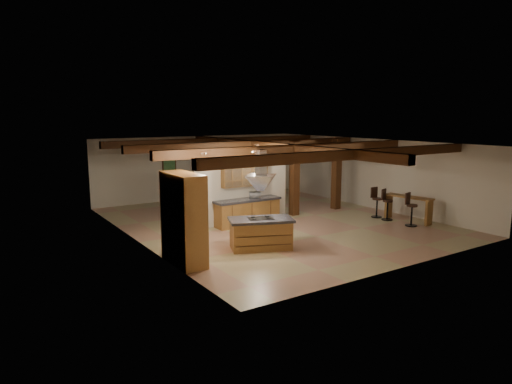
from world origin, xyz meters
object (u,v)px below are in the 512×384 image
(kitchen_island, at_px, (261,233))
(dining_table, at_px, (221,200))
(bar_counter, at_px, (408,204))
(sofa, at_px, (257,187))

(kitchen_island, height_order, dining_table, kitchen_island)
(kitchen_island, xyz_separation_m, bar_counter, (6.42, -0.11, 0.18))
(dining_table, bearing_deg, kitchen_island, -93.70)
(sofa, bearing_deg, kitchen_island, 76.62)
(kitchen_island, relative_size, dining_table, 1.04)
(bar_counter, bearing_deg, dining_table, 128.18)
(kitchen_island, bearing_deg, sofa, 57.25)
(sofa, distance_m, bar_counter, 8.26)
(sofa, height_order, bar_counter, bar_counter)
(kitchen_island, bearing_deg, dining_table, 72.44)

